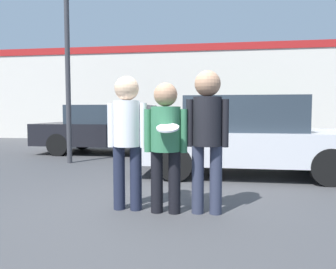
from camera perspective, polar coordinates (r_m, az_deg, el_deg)
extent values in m
plane|color=#3F3F42|center=(4.36, -2.59, -12.71)|extent=(56.00, 56.00, 0.00)
cube|color=silver|center=(14.33, 5.45, 7.27)|extent=(24.00, 0.18, 4.14)
cube|color=#B21E1E|center=(14.46, 5.48, 14.92)|extent=(24.00, 0.04, 0.30)
cylinder|color=#1E2338|center=(4.27, -8.50, -7.46)|extent=(0.15, 0.15, 0.81)
cylinder|color=#1E2338|center=(4.22, -5.62, -7.59)|extent=(0.15, 0.15, 0.81)
cylinder|color=silver|center=(4.16, -7.15, 1.90)|extent=(0.34, 0.34, 0.58)
cylinder|color=silver|center=(4.22, -9.89, 1.61)|extent=(0.09, 0.09, 0.56)
cylinder|color=silver|center=(4.11, -4.34, 1.60)|extent=(0.09, 0.09, 0.56)
sphere|color=#DBB28E|center=(4.17, -7.21, 7.98)|extent=(0.31, 0.31, 0.31)
cylinder|color=black|center=(4.10, -1.95, -8.22)|extent=(0.15, 0.15, 0.77)
cylinder|color=black|center=(4.07, 1.13, -8.33)|extent=(0.15, 0.15, 0.77)
cylinder|color=#33724C|center=(4.00, -0.42, 0.97)|extent=(0.36, 0.36, 0.55)
cylinder|color=#33724C|center=(4.04, -3.53, 0.68)|extent=(0.09, 0.09, 0.53)
cylinder|color=#33724C|center=(3.97, 2.74, 0.63)|extent=(0.09, 0.09, 0.53)
sphere|color=tan|center=(4.00, -0.42, 6.95)|extent=(0.29, 0.29, 0.29)
cylinder|color=white|center=(3.73, -0.04, 1.17)|extent=(0.26, 0.26, 0.10)
cylinder|color=#2D3347|center=(4.08, 5.21, -7.81)|extent=(0.15, 0.15, 0.84)
cylinder|color=#2D3347|center=(4.07, 8.33, -7.86)|extent=(0.15, 0.15, 0.84)
cylinder|color=black|center=(3.99, 6.85, 2.28)|extent=(0.34, 0.34, 0.59)
cylinder|color=black|center=(4.00, 3.81, 2.00)|extent=(0.09, 0.09, 0.58)
cylinder|color=black|center=(3.99, 9.90, 1.94)|extent=(0.09, 0.09, 0.58)
sphere|color=tan|center=(4.00, 6.91, 8.79)|extent=(0.31, 0.31, 0.31)
cube|color=silver|center=(6.72, 13.37, -1.89)|extent=(4.22, 1.92, 0.60)
cube|color=#28333D|center=(6.68, 12.74, 3.55)|extent=(2.20, 1.65, 0.67)
cylinder|color=black|center=(7.81, 22.45, -3.14)|extent=(0.64, 0.22, 0.64)
cylinder|color=black|center=(6.17, 26.26, -5.10)|extent=(0.64, 0.22, 0.64)
cylinder|color=black|center=(7.63, 2.94, -3.01)|extent=(0.64, 0.22, 0.64)
cylinder|color=black|center=(5.93, 1.26, -5.03)|extent=(0.64, 0.22, 0.64)
cube|color=black|center=(9.98, -9.05, 0.13)|extent=(4.61, 1.89, 0.63)
cube|color=#28333D|center=(9.99, -9.59, 3.50)|extent=(2.40, 1.62, 0.54)
cylinder|color=black|center=(10.50, -0.16, -1.11)|extent=(0.63, 0.22, 0.63)
cylinder|color=black|center=(8.84, -1.85, -2.07)|extent=(0.63, 0.22, 0.63)
cylinder|color=black|center=(11.29, -14.64, -0.87)|extent=(0.63, 0.22, 0.63)
cylinder|color=black|center=(9.77, -18.57, -1.70)|extent=(0.63, 0.22, 0.63)
cylinder|color=#38383D|center=(8.46, -17.16, 15.35)|extent=(0.12, 0.12, 5.88)
sphere|color=#2D6B33|center=(13.60, 16.72, 1.28)|extent=(1.29, 1.29, 1.29)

